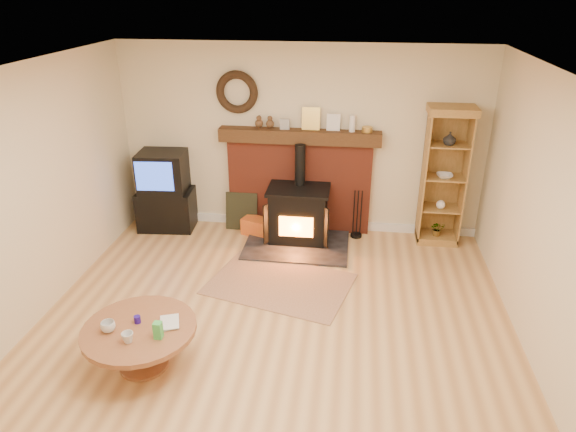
# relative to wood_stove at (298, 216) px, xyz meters

# --- Properties ---
(ground) EXTENTS (5.50, 5.50, 0.00)m
(ground) POSITION_rel_wood_stove_xyz_m (-0.03, -2.28, -0.38)
(ground) COLOR #B27E4A
(ground) RESTS_ON ground
(room_shell) EXTENTS (5.02, 5.52, 2.61)m
(room_shell) POSITION_rel_wood_stove_xyz_m (-0.05, -2.18, 1.34)
(room_shell) COLOR beige
(room_shell) RESTS_ON ground
(chimney_breast) EXTENTS (2.20, 0.22, 1.78)m
(chimney_breast) POSITION_rel_wood_stove_xyz_m (-0.03, 0.39, 0.42)
(chimney_breast) COLOR maroon
(chimney_breast) RESTS_ON ground
(wood_stove) EXTENTS (1.40, 1.00, 1.33)m
(wood_stove) POSITION_rel_wood_stove_xyz_m (0.00, 0.00, 0.00)
(wood_stove) COLOR black
(wood_stove) RESTS_ON ground
(area_rug) EXTENTS (1.85, 1.49, 0.01)m
(area_rug) POSITION_rel_wood_stove_xyz_m (-0.09, -1.16, -0.37)
(area_rug) COLOR brown
(area_rug) RESTS_ON ground
(tv_unit) EXTENTS (0.82, 0.61, 1.14)m
(tv_unit) POSITION_rel_wood_stove_xyz_m (-1.94, 0.19, 0.17)
(tv_unit) COLOR black
(tv_unit) RESTS_ON ground
(curio_cabinet) EXTENTS (0.60, 0.44, 1.88)m
(curio_cabinet) POSITION_rel_wood_stove_xyz_m (1.91, 0.28, 0.56)
(curio_cabinet) COLOR brown
(curio_cabinet) RESTS_ON ground
(firelog_box) EXTENTS (0.44, 0.35, 0.24)m
(firelog_box) POSITION_rel_wood_stove_xyz_m (-0.61, 0.12, -0.26)
(firelog_box) COLOR orange
(firelog_box) RESTS_ON ground
(leaning_painting) EXTENTS (0.46, 0.12, 0.55)m
(leaning_painting) POSITION_rel_wood_stove_xyz_m (-0.85, 0.27, -0.10)
(leaning_painting) COLOR black
(leaning_painting) RESTS_ON ground
(fire_tools) EXTENTS (0.16, 0.16, 0.70)m
(fire_tools) POSITION_rel_wood_stove_xyz_m (0.80, 0.22, -0.24)
(fire_tools) COLOR black
(fire_tools) RESTS_ON ground
(coffee_table) EXTENTS (1.04, 1.04, 0.60)m
(coffee_table) POSITION_rel_wood_stove_xyz_m (-1.15, -2.74, -0.02)
(coffee_table) COLOR brown
(coffee_table) RESTS_ON ground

